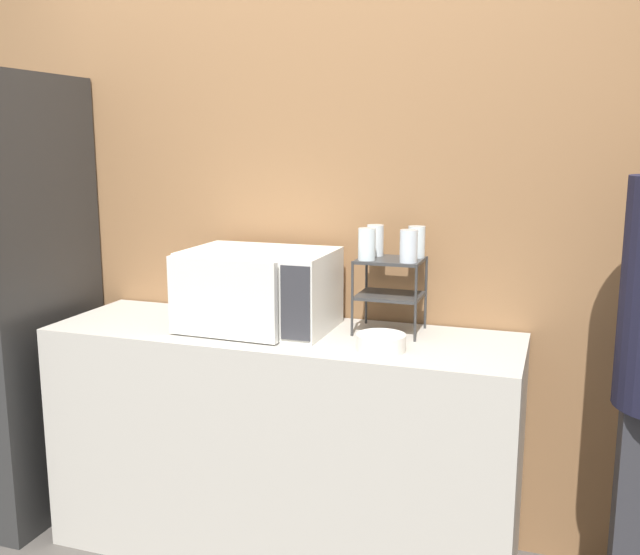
% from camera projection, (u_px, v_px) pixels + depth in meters
% --- Properties ---
extents(wall_back, '(8.00, 0.06, 2.60)m').
position_uv_depth(wall_back, '(309.00, 221.00, 2.95)').
color(wall_back, olive).
rests_on(wall_back, ground_plane).
extents(counter, '(1.81, 0.56, 0.91)m').
position_uv_depth(counter, '(282.00, 443.00, 2.81)').
color(counter, '#B7B2A8').
rests_on(counter, ground_plane).
extents(microwave, '(0.56, 0.42, 0.31)m').
position_uv_depth(microwave, '(258.00, 289.00, 2.75)').
color(microwave, silver).
rests_on(microwave, counter).
extents(dish_rack, '(0.25, 0.21, 0.28)m').
position_uv_depth(dish_rack, '(390.00, 280.00, 2.68)').
color(dish_rack, '#333333').
rests_on(dish_rack, counter).
extents(glass_front_left, '(0.06, 0.06, 0.12)m').
position_uv_depth(glass_front_left, '(367.00, 244.00, 2.62)').
color(glass_front_left, silver).
rests_on(glass_front_left, dish_rack).
extents(glass_back_right, '(0.06, 0.06, 0.12)m').
position_uv_depth(glass_back_right, '(417.00, 242.00, 2.69)').
color(glass_back_right, silver).
rests_on(glass_back_right, dish_rack).
extents(glass_front_right, '(0.06, 0.06, 0.12)m').
position_uv_depth(glass_front_right, '(409.00, 246.00, 2.57)').
color(glass_front_right, silver).
rests_on(glass_front_right, dish_rack).
extents(glass_back_left, '(0.06, 0.06, 0.12)m').
position_uv_depth(glass_back_left, '(375.00, 240.00, 2.73)').
color(glass_back_left, silver).
rests_on(glass_back_left, dish_rack).
extents(bowl, '(0.17, 0.17, 0.06)m').
position_uv_depth(bowl, '(381.00, 343.00, 2.47)').
color(bowl, silver).
rests_on(bowl, counter).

